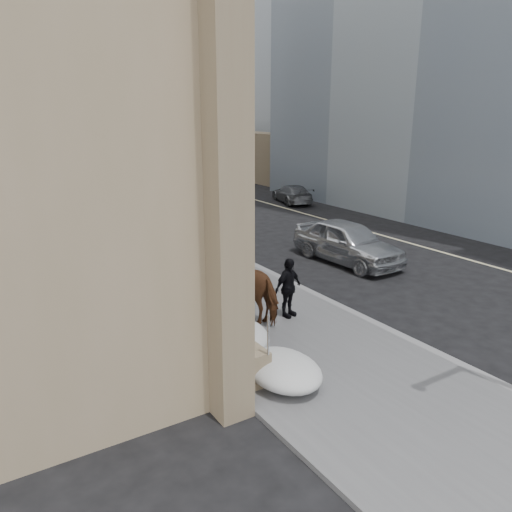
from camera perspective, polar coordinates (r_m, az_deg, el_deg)
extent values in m
plane|color=black|center=(13.48, 3.11, -9.33)|extent=(140.00, 140.00, 0.00)
cube|color=#515153|center=(21.89, -12.08, 0.72)|extent=(5.00, 80.00, 0.12)
cube|color=slate|center=(22.87, -5.93, 1.68)|extent=(0.24, 80.00, 0.12)
cube|color=#BFB78C|center=(27.16, 9.18, 3.80)|extent=(0.15, 70.00, 0.01)
cube|color=#7D6A51|center=(30.76, -22.63, 5.06)|extent=(1.10, 44.00, 0.90)
cylinder|color=silver|center=(30.69, -21.99, 6.82)|extent=(0.06, 42.00, 0.06)
cube|color=#7D6A51|center=(20.46, -21.60, 21.68)|extent=(0.70, 1.20, 16.20)
cube|color=black|center=(23.38, -21.62, 10.77)|extent=(0.20, 2.20, 4.50)
cube|color=#7D6A51|center=(30.31, 16.59, 8.47)|extent=(2.00, 80.00, 4.00)
cube|color=slate|center=(71.23, -24.73, 21.63)|extent=(30.00, 12.00, 28.00)
cylinder|color=#2D2D30|center=(25.95, -9.63, 12.13)|extent=(0.18, 0.18, 8.00)
cube|color=#2D2D30|center=(25.67, -11.83, 20.70)|extent=(1.60, 0.15, 0.12)
cylinder|color=#2D2D30|center=(25.41, -13.38, 20.31)|extent=(0.24, 0.24, 0.30)
cylinder|color=#2D2D30|center=(45.05, -19.78, 13.16)|extent=(0.18, 0.18, 8.00)
cube|color=#2D2D30|center=(44.88, -21.33, 18.01)|extent=(1.60, 0.15, 0.12)
cylinder|color=#2D2D30|center=(44.74, -22.22, 17.73)|extent=(0.24, 0.24, 0.30)
cylinder|color=#2D2D30|center=(33.56, -14.77, 11.04)|extent=(0.20, 0.20, 6.00)
cylinder|color=#2D2D30|center=(32.89, -18.58, 15.54)|extent=(4.00, 0.16, 0.16)
imported|color=black|center=(32.56, -21.13, 14.42)|extent=(0.18, 0.22, 1.10)
ellipsoid|color=silver|center=(12.58, -2.34, -8.97)|extent=(1.50, 2.10, 0.68)
ellipsoid|color=silver|center=(15.93, -9.36, -3.50)|extent=(1.60, 2.20, 0.72)
ellipsoid|color=silver|center=(19.50, -14.22, -0.19)|extent=(1.40, 2.00, 0.64)
ellipsoid|color=silver|center=(23.25, -16.98, 2.40)|extent=(1.70, 2.30, 0.76)
ellipsoid|color=silver|center=(27.04, -19.47, 3.97)|extent=(1.50, 2.10, 0.66)
imported|color=#442614|center=(14.19, -0.50, -3.18)|extent=(1.65, 2.50, 1.94)
imported|color=black|center=(14.06, -0.83, 0.08)|extent=(0.72, 0.57, 1.72)
imported|color=#3F1E12|center=(17.85, -5.74, 0.92)|extent=(1.59, 1.79, 1.97)
imported|color=black|center=(17.79, -6.03, 3.52)|extent=(0.84, 0.66, 1.72)
imported|color=black|center=(14.21, 3.69, -3.63)|extent=(1.09, 0.65, 1.73)
imported|color=silver|center=(19.98, 10.41, 1.63)|extent=(2.19, 5.00, 1.68)
imported|color=slate|center=(32.58, 4.15, 7.11)|extent=(2.65, 4.34, 1.17)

